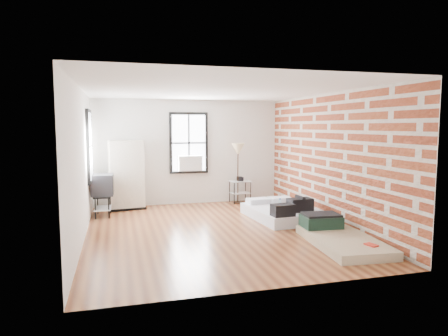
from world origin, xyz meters
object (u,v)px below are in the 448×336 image
object	(u,v)px
side_table	(240,185)
mattress_bare	(337,236)
floor_lamp	(238,152)
tv_stand	(103,186)
mattress_main	(283,212)
wardrobe	(127,175)

from	to	relation	value
side_table	mattress_bare	bearing A→B (deg)	-82.11
floor_lamp	tv_stand	bearing A→B (deg)	-168.87
mattress_main	mattress_bare	bearing A→B (deg)	-89.15
wardrobe	tv_stand	xyz separation A→B (m)	(-0.56, -0.69, -0.16)
floor_lamp	tv_stand	xyz separation A→B (m)	(-3.50, -0.69, -0.70)
mattress_main	tv_stand	bearing A→B (deg)	156.86
mattress_bare	wardrobe	xyz separation A→B (m)	(-3.59, 4.03, 0.74)
mattress_bare	floor_lamp	size ratio (longest dim) A/B	1.24
mattress_main	tv_stand	xyz separation A→B (m)	(-3.96, 1.33, 0.55)
mattress_main	mattress_bare	xyz separation A→B (m)	(0.19, -2.01, -0.03)
mattress_bare	floor_lamp	distance (m)	4.27
side_table	tv_stand	bearing A→B (deg)	-168.05
mattress_bare	tv_stand	xyz separation A→B (m)	(-4.15, 3.34, 0.58)
mattress_main	tv_stand	size ratio (longest dim) A/B	1.95
mattress_main	wardrobe	bearing A→B (deg)	144.72
wardrobe	tv_stand	size ratio (longest dim) A/B	1.76
wardrobe	tv_stand	distance (m)	0.90
mattress_bare	tv_stand	size ratio (longest dim) A/B	2.06
mattress_main	side_table	distance (m)	2.14
mattress_bare	tv_stand	distance (m)	5.36
side_table	tv_stand	xyz separation A→B (m)	(-3.59, -0.76, 0.22)
mattress_bare	wardrobe	distance (m)	5.45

